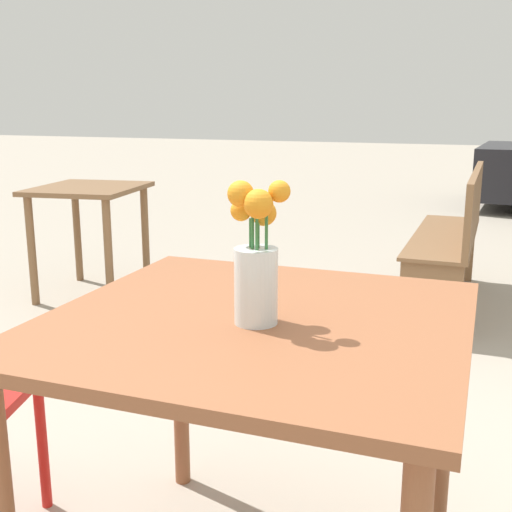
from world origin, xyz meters
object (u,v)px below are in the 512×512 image
table_front (257,355)px  bench_near (456,235)px  table_back (89,207)px  flower_vase (256,268)px

table_front → bench_near: 2.75m
table_front → table_back: bearing=133.2°
flower_vase → bench_near: bearing=85.3°
flower_vase → table_back: bearing=132.8°
bench_near → table_back: 2.33m
table_front → flower_vase: flower_vase is taller
table_front → flower_vase: size_ratio=3.01×
bench_near → flower_vase: bearing=-94.7°
table_front → table_back: 2.92m
flower_vase → table_back: flower_vase is taller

